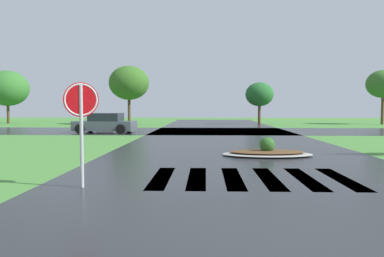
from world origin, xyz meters
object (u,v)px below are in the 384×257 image
object	(u,v)px
stop_sign	(81,110)
drainage_pipe_stack	(105,124)
median_island	(267,152)
car_blue_compact	(105,124)

from	to	relation	value
stop_sign	drainage_pipe_stack	distance (m)	22.74
median_island	drainage_pipe_stack	xyz separation A→B (m)	(-10.21, 16.28, 0.31)
median_island	drainage_pipe_stack	size ratio (longest dim) A/B	2.27
stop_sign	car_blue_compact	world-z (taller)	stop_sign
car_blue_compact	stop_sign	bearing A→B (deg)	107.34
stop_sign	median_island	distance (m)	7.84
car_blue_compact	drainage_pipe_stack	world-z (taller)	car_blue_compact
stop_sign	drainage_pipe_stack	xyz separation A→B (m)	(-5.20, 22.10, -1.28)
median_island	drainage_pipe_stack	distance (m)	19.22
median_island	drainage_pipe_stack	world-z (taller)	drainage_pipe_stack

